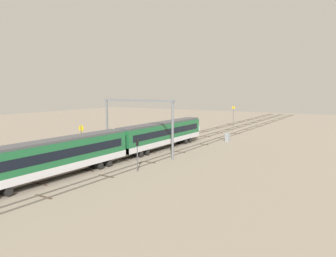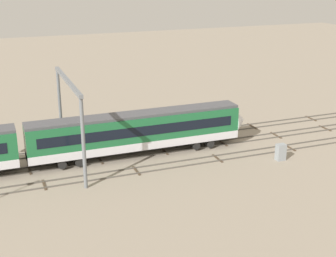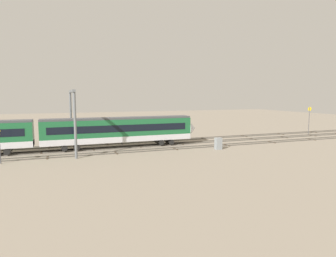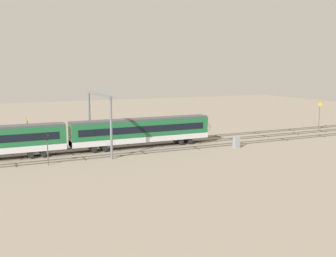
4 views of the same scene
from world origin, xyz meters
TOP-DOWN VIEW (x-y plane):
  - ground_plane at (0.00, 0.00)m, footprint 204.55×204.55m
  - track_near_foreground at (0.00, -4.24)m, footprint 188.55×2.40m
  - track_with_train at (-0.00, 0.00)m, footprint 188.55×2.40m
  - track_middle at (0.00, 4.24)m, footprint 188.55×2.40m
  - overhead_gantry at (-10.45, 0.43)m, footprint 0.40×13.96m
  - speed_sign_near_foreground at (38.79, 1.96)m, footprint 0.14×0.89m
  - signal_light_trackside_approach at (-2.39, 2.58)m, footprint 0.31×0.32m
  - relay_cabinet at (11.00, -7.03)m, footprint 1.02×0.78m

SIDE VIEW (x-z plane):
  - ground_plane at x=0.00m, z-range 0.00..0.00m
  - track_with_train at x=0.00m, z-range -0.01..0.15m
  - track_near_foreground at x=0.00m, z-range -0.01..0.15m
  - track_middle at x=0.00m, z-range -0.01..0.15m
  - relay_cabinet at x=11.00m, z-range 0.00..1.84m
  - signal_light_trackside_approach at x=-2.39m, z-range 0.68..5.00m
  - speed_sign_near_foreground at x=38.79m, z-range 0.80..6.78m
  - overhead_gantry at x=-10.45m, z-range 1.95..11.23m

